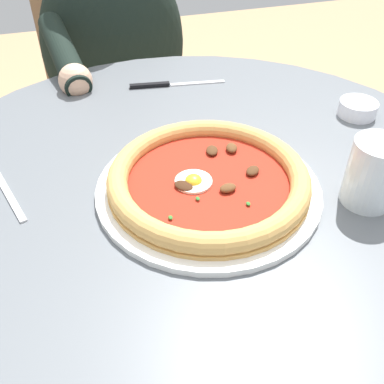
{
  "coord_description": "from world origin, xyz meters",
  "views": [
    {
      "loc": [
        -0.5,
        0.17,
        1.17
      ],
      "look_at": [
        -0.0,
        0.01,
        0.73
      ],
      "focal_mm": 40.68,
      "sensor_mm": 36.0,
      "label": 1
    }
  ],
  "objects_px": {
    "dining_table": "(198,251)",
    "fork_utensil": "(7,191)",
    "diner_person": "(122,110)",
    "steak_knife": "(164,85)",
    "water_glass": "(372,177)",
    "pizza_on_plate": "(208,181)",
    "cafe_chair_diner": "(113,89)",
    "ramekin_capers": "(358,108)"
  },
  "relations": [
    {
      "from": "dining_table",
      "to": "fork_utensil",
      "type": "relative_size",
      "value": 6.16
    },
    {
      "from": "dining_table",
      "to": "fork_utensil",
      "type": "xyz_separation_m",
      "value": [
        0.06,
        0.28,
        0.16
      ]
    },
    {
      "from": "dining_table",
      "to": "diner_person",
      "type": "distance_m",
      "value": 0.69
    },
    {
      "from": "steak_knife",
      "to": "water_glass",
      "type": "bearing_deg",
      "value": -157.0
    },
    {
      "from": "dining_table",
      "to": "water_glass",
      "type": "xyz_separation_m",
      "value": [
        -0.11,
        -0.22,
        0.2
      ]
    },
    {
      "from": "water_glass",
      "to": "fork_utensil",
      "type": "xyz_separation_m",
      "value": [
        0.18,
        0.5,
        -0.04
      ]
    },
    {
      "from": "water_glass",
      "to": "pizza_on_plate",
      "type": "bearing_deg",
      "value": 67.34
    },
    {
      "from": "dining_table",
      "to": "pizza_on_plate",
      "type": "distance_m",
      "value": 0.18
    },
    {
      "from": "dining_table",
      "to": "diner_person",
      "type": "xyz_separation_m",
      "value": [
        0.68,
        0.02,
        -0.07
      ]
    },
    {
      "from": "dining_table",
      "to": "diner_person",
      "type": "bearing_deg",
      "value": 1.94
    },
    {
      "from": "water_glass",
      "to": "fork_utensil",
      "type": "relative_size",
      "value": 0.63
    },
    {
      "from": "steak_knife",
      "to": "cafe_chair_diner",
      "type": "relative_size",
      "value": 0.24
    },
    {
      "from": "dining_table",
      "to": "pizza_on_plate",
      "type": "height_order",
      "value": "pizza_on_plate"
    },
    {
      "from": "fork_utensil",
      "to": "diner_person",
      "type": "height_order",
      "value": "diner_person"
    },
    {
      "from": "water_glass",
      "to": "cafe_chair_diner",
      "type": "xyz_separation_m",
      "value": [
        0.94,
        0.25,
        -0.28
      ]
    },
    {
      "from": "ramekin_capers",
      "to": "pizza_on_plate",
      "type": "bearing_deg",
      "value": 110.75
    },
    {
      "from": "fork_utensil",
      "to": "steak_knife",
      "type": "bearing_deg",
      "value": -49.29
    },
    {
      "from": "steak_knife",
      "to": "diner_person",
      "type": "distance_m",
      "value": 0.43
    },
    {
      "from": "dining_table",
      "to": "pizza_on_plate",
      "type": "relative_size",
      "value": 2.9
    },
    {
      "from": "pizza_on_plate",
      "to": "cafe_chair_diner",
      "type": "relative_size",
      "value": 0.4
    },
    {
      "from": "dining_table",
      "to": "fork_utensil",
      "type": "bearing_deg",
      "value": 77.71
    },
    {
      "from": "steak_knife",
      "to": "cafe_chair_diner",
      "type": "height_order",
      "value": "cafe_chair_diner"
    },
    {
      "from": "pizza_on_plate",
      "to": "cafe_chair_diner",
      "type": "distance_m",
      "value": 0.89
    },
    {
      "from": "steak_knife",
      "to": "cafe_chair_diner",
      "type": "bearing_deg",
      "value": 6.49
    },
    {
      "from": "diner_person",
      "to": "fork_utensil",
      "type": "bearing_deg",
      "value": 157.18
    },
    {
      "from": "dining_table",
      "to": "steak_knife",
      "type": "xyz_separation_m",
      "value": [
        0.33,
        -0.03,
        0.16
      ]
    },
    {
      "from": "steak_knife",
      "to": "ramekin_capers",
      "type": "distance_m",
      "value": 0.39
    },
    {
      "from": "dining_table",
      "to": "cafe_chair_diner",
      "type": "distance_m",
      "value": 0.83
    },
    {
      "from": "dining_table",
      "to": "fork_utensil",
      "type": "distance_m",
      "value": 0.33
    },
    {
      "from": "pizza_on_plate",
      "to": "cafe_chair_diner",
      "type": "height_order",
      "value": "cafe_chair_diner"
    },
    {
      "from": "water_glass",
      "to": "steak_knife",
      "type": "relative_size",
      "value": 0.5
    },
    {
      "from": "steak_knife",
      "to": "ramekin_capers",
      "type": "bearing_deg",
      "value": -125.53
    },
    {
      "from": "pizza_on_plate",
      "to": "ramekin_capers",
      "type": "relative_size",
      "value": 4.74
    },
    {
      "from": "pizza_on_plate",
      "to": "water_glass",
      "type": "relative_size",
      "value": 3.38
    },
    {
      "from": "cafe_chair_diner",
      "to": "dining_table",
      "type": "bearing_deg",
      "value": -178.2
    },
    {
      "from": "dining_table",
      "to": "ramekin_capers",
      "type": "bearing_deg",
      "value": -73.39
    },
    {
      "from": "fork_utensil",
      "to": "diner_person",
      "type": "relative_size",
      "value": 0.14
    },
    {
      "from": "pizza_on_plate",
      "to": "ramekin_capers",
      "type": "bearing_deg",
      "value": -69.25
    },
    {
      "from": "pizza_on_plate",
      "to": "diner_person",
      "type": "bearing_deg",
      "value": 2.46
    },
    {
      "from": "dining_table",
      "to": "ramekin_capers",
      "type": "relative_size",
      "value": 13.76
    },
    {
      "from": "steak_knife",
      "to": "diner_person",
      "type": "height_order",
      "value": "diner_person"
    },
    {
      "from": "ramekin_capers",
      "to": "cafe_chair_diner",
      "type": "bearing_deg",
      "value": 27.42
    }
  ]
}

